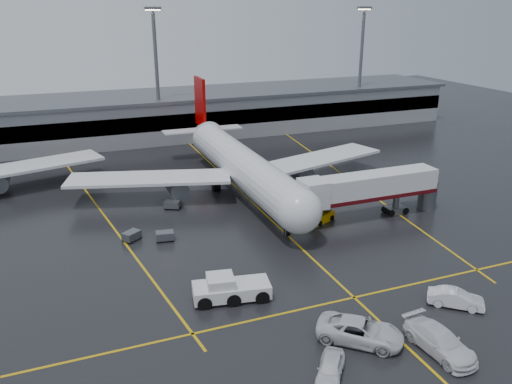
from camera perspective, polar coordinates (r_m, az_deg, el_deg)
name	(u,v)px	position (r m, az deg, el deg)	size (l,w,h in m)	color
ground	(265,214)	(67.40, 0.96, -2.45)	(220.00, 220.00, 0.00)	black
apron_line_centre	(265,214)	(67.40, 0.96, -2.44)	(0.25, 90.00, 0.02)	gold
apron_line_stop	(354,297)	(49.92, 10.79, -11.38)	(60.00, 0.25, 0.02)	gold
apron_line_left	(99,208)	(72.40, -16.98, -1.73)	(0.25, 70.00, 0.02)	gold
apron_line_right	(345,176)	(83.52, 9.82, 1.75)	(0.25, 70.00, 0.02)	gold
terminal	(178,114)	(110.27, -8.63, 8.56)	(122.00, 19.00, 8.60)	gray
light_mast_mid	(156,68)	(101.97, -10.95, 13.29)	(3.00, 1.20, 25.45)	#595B60
light_mast_right	(361,60)	(118.81, 11.54, 14.15)	(3.00, 1.20, 25.45)	#595B60
main_airliner	(239,163)	(74.54, -1.85, 3.20)	(48.80, 45.60, 14.10)	silver
jet_bridge	(370,189)	(66.39, 12.51, 0.34)	(19.90, 3.40, 6.05)	silver
pushback_tractor	(229,289)	(48.45, -2.98, -10.68)	(7.48, 4.14, 2.54)	silver
belt_loader	(321,217)	(65.44, 7.21, -2.77)	(4.02, 2.96, 2.35)	#D19001
service_van_a	(360,331)	(43.83, 11.43, -14.82)	(3.20, 6.94, 1.93)	silver
service_van_b	(440,341)	(44.35, 19.66, -15.27)	(2.65, 6.51, 1.89)	silver
service_van_c	(456,298)	(50.73, 21.23, -10.91)	(1.70, 4.89, 1.61)	white
service_van_d	(330,368)	(40.07, 8.22, -18.74)	(1.79, 4.45, 1.52)	silver
baggage_cart_a	(165,236)	(60.64, -10.04, -4.78)	(2.18, 1.59, 1.12)	#595B60
baggage_cart_b	(132,235)	(61.48, -13.60, -4.69)	(2.38, 2.24, 1.12)	#595B60
baggage_cart_c	(172,204)	(69.79, -9.23, -1.36)	(2.38, 2.08, 1.12)	#595B60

